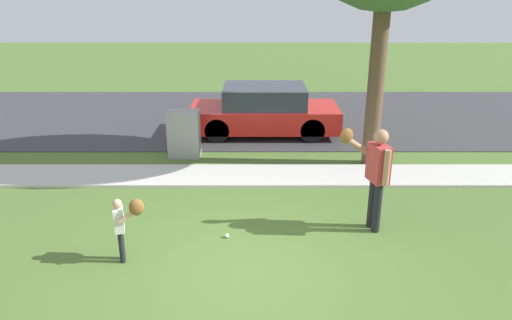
# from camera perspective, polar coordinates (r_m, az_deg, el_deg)

# --- Properties ---
(ground_plane) EXTENTS (48.00, 48.00, 0.00)m
(ground_plane) POSITION_cam_1_polar(r_m,az_deg,el_deg) (10.40, -0.37, -2.21)
(ground_plane) COLOR #4C6B2D
(sidewalk_strip) EXTENTS (36.00, 1.20, 0.06)m
(sidewalk_strip) POSITION_cam_1_polar(r_m,az_deg,el_deg) (10.48, -0.37, -1.85)
(sidewalk_strip) COLOR beige
(sidewalk_strip) RESTS_ON ground
(road_surface) EXTENTS (36.00, 6.80, 0.02)m
(road_surface) POSITION_cam_1_polar(r_m,az_deg,el_deg) (15.23, -0.23, 5.25)
(road_surface) COLOR #38383A
(road_surface) RESTS_ON ground
(person_adult) EXTENTS (0.82, 0.62, 1.78)m
(person_adult) POSITION_cam_1_polar(r_m,az_deg,el_deg) (8.16, 13.98, -1.12)
(person_adult) COLOR black
(person_adult) RESTS_ON ground
(person_child) EXTENTS (0.52, 0.36, 1.07)m
(person_child) POSITION_cam_1_polar(r_m,az_deg,el_deg) (7.42, -15.25, -6.90)
(person_child) COLOR black
(person_child) RESTS_ON ground
(baseball) EXTENTS (0.07, 0.07, 0.07)m
(baseball) POSITION_cam_1_polar(r_m,az_deg,el_deg) (8.11, -3.38, -8.91)
(baseball) COLOR white
(baseball) RESTS_ON ground
(utility_cabinet) EXTENTS (0.74, 0.52, 1.12)m
(utility_cabinet) POSITION_cam_1_polar(r_m,az_deg,el_deg) (11.68, -8.42, 3.07)
(utility_cabinet) COLOR gray
(utility_cabinet) RESTS_ON ground
(parked_hatchback_red) EXTENTS (4.00, 1.75, 1.33)m
(parked_hatchback_red) POSITION_cam_1_polar(r_m,az_deg,el_deg) (13.24, 1.07, 5.82)
(parked_hatchback_red) COLOR red
(parked_hatchback_red) RESTS_ON road_surface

